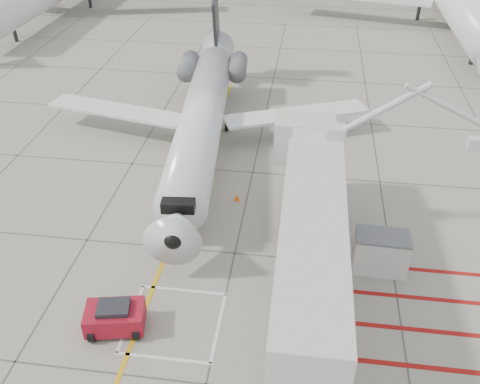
# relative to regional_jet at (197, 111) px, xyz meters

# --- Properties ---
(ground_plane) EXTENTS (260.00, 260.00, 0.00)m
(ground_plane) POSITION_rel_regional_jet_xyz_m (3.52, -12.33, -3.92)
(ground_plane) COLOR gray
(ground_plane) RESTS_ON ground
(regional_jet) EXTENTS (26.35, 31.97, 7.85)m
(regional_jet) POSITION_rel_regional_jet_xyz_m (0.00, 0.00, 0.00)
(regional_jet) COLOR silver
(regional_jet) RESTS_ON ground_plane
(jet_bridge) EXTENTS (8.69, 18.14, 7.23)m
(jet_bridge) POSITION_rel_regional_jet_xyz_m (7.28, -12.19, -0.31)
(jet_bridge) COLOR beige
(jet_bridge) RESTS_ON ground_plane
(pushback_tug) EXTENTS (2.78, 2.04, 1.47)m
(pushback_tug) POSITION_rel_regional_jet_xyz_m (-0.90, -14.02, -3.19)
(pushback_tug) COLOR maroon
(pushback_tug) RESTS_ON ground_plane
(baggage_cart) EXTENTS (2.02, 1.67, 1.10)m
(baggage_cart) POSITION_rel_regional_jet_xyz_m (7.02, -4.15, -3.38)
(baggage_cart) COLOR slate
(baggage_cart) RESTS_ON ground_plane
(ground_power_unit) EXTENTS (2.66, 1.61, 2.06)m
(ground_power_unit) POSITION_rel_regional_jet_xyz_m (10.79, -8.46, -2.90)
(ground_power_unit) COLOR beige
(ground_power_unit) RESTS_ON ground_plane
(cone_nose) EXTENTS (0.36, 0.36, 0.50)m
(cone_nose) POSITION_rel_regional_jet_xyz_m (0.05, -4.97, -3.68)
(cone_nose) COLOR #FF5A0D
(cone_nose) RESTS_ON ground_plane
(cone_side) EXTENTS (0.32, 0.32, 0.45)m
(cone_side) POSITION_rel_regional_jet_xyz_m (2.94, -3.54, -3.70)
(cone_side) COLOR #FF5A0D
(cone_side) RESTS_ON ground_plane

